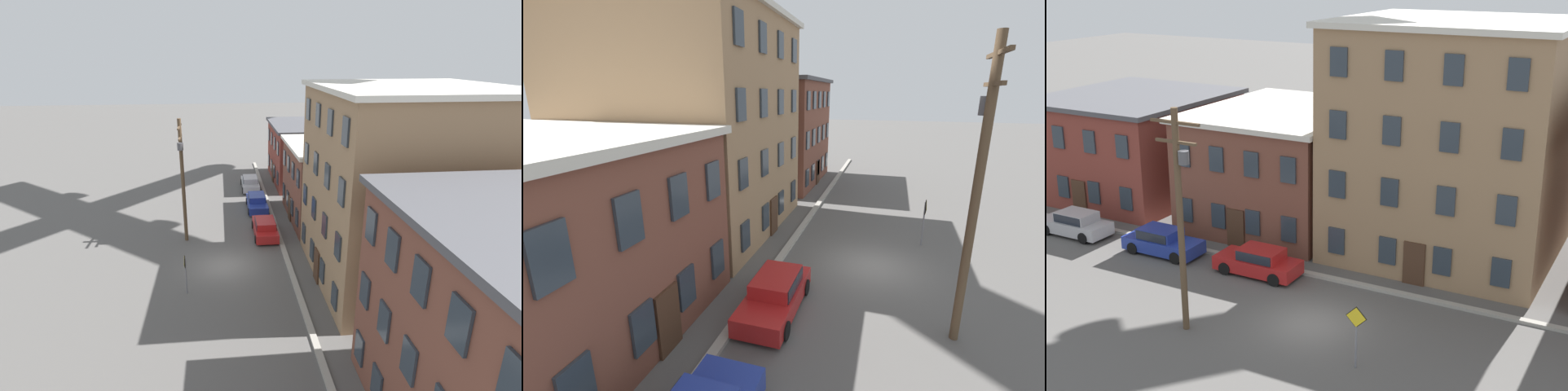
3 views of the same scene
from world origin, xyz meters
TOP-DOWN VIEW (x-y plane):
  - ground_plane at (0.00, 0.00)m, footprint 200.00×200.00m
  - kerb_strip at (0.00, 4.50)m, footprint 56.00×0.36m
  - apartment_corner at (-19.60, 11.56)m, footprint 10.82×11.64m
  - apartment_midblock at (-7.87, 11.51)m, footprint 9.52×11.53m
  - apartment_far at (2.56, 11.21)m, footprint 11.76×10.93m
  - car_silver at (-17.11, 3.10)m, footprint 4.40×1.92m
  - car_blue at (-10.89, 3.28)m, footprint 4.40×1.92m
  - car_red at (-4.77, 3.39)m, footprint 4.40×1.92m
  - caution_sign at (3.27, -2.41)m, footprint 0.89×0.08m
  - utility_pole at (-4.49, -2.97)m, footprint 2.40×0.44m

SIDE VIEW (x-z plane):
  - ground_plane at x=0.00m, z-range 0.00..0.00m
  - kerb_strip at x=0.00m, z-range 0.00..0.16m
  - car_silver at x=-17.11m, z-range 0.03..1.46m
  - car_blue at x=-10.89m, z-range 0.03..1.46m
  - car_red at x=-4.77m, z-range 0.03..1.46m
  - caution_sign at x=3.27m, z-range 0.43..3.08m
  - apartment_corner at x=-19.60m, z-range 0.01..6.74m
  - apartment_midblock at x=-7.87m, z-range 0.01..6.87m
  - utility_pole at x=-4.49m, z-range 0.59..10.32m
  - apartment_far at x=2.56m, z-range 0.01..12.48m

